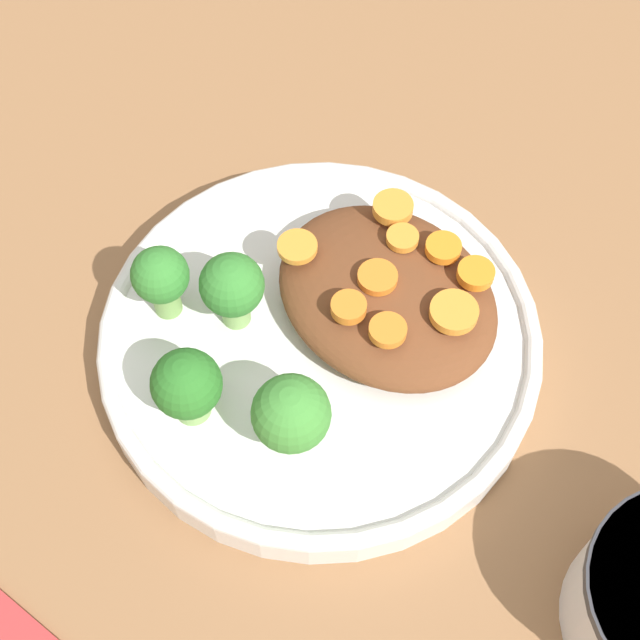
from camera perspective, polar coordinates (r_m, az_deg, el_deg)
ground_plane at (r=0.53m, az=0.00°, el=-2.02°), size 4.00×4.00×0.00m
plate at (r=0.52m, az=0.00°, el=-1.26°), size 0.26×0.26×0.03m
stew_mound at (r=0.51m, az=4.30°, el=1.67°), size 0.14×0.11×0.03m
broccoli_floret_0 at (r=0.50m, az=-5.64°, el=2.08°), size 0.04×0.04×0.05m
broccoli_floret_1 at (r=0.47m, az=-8.51°, el=-4.21°), size 0.04×0.04×0.05m
broccoli_floret_2 at (r=0.46m, az=-1.86°, el=-6.07°), size 0.04×0.04×0.05m
broccoli_floret_3 at (r=0.51m, az=-10.15°, el=2.64°), size 0.03×0.03×0.05m
carrot_slice_0 at (r=0.48m, az=1.85°, el=0.83°), size 0.02×0.02×0.01m
carrot_slice_1 at (r=0.49m, az=8.56°, el=0.51°), size 0.03×0.03×0.01m
carrot_slice_2 at (r=0.50m, az=9.94°, el=2.96°), size 0.02×0.02×0.01m
carrot_slice_3 at (r=0.50m, az=3.70°, el=2.75°), size 0.02×0.02×0.00m
carrot_slice_4 at (r=0.52m, az=4.69°, el=7.19°), size 0.02×0.02×0.01m
carrot_slice_5 at (r=0.51m, az=5.44°, el=5.13°), size 0.02×0.02×0.00m
carrot_slice_6 at (r=0.48m, az=4.36°, el=-0.65°), size 0.02×0.02×0.01m
carrot_slice_7 at (r=0.51m, az=-1.46°, el=4.71°), size 0.02×0.02×0.00m
carrot_slice_8 at (r=0.51m, az=7.90°, el=4.61°), size 0.02×0.02×0.01m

